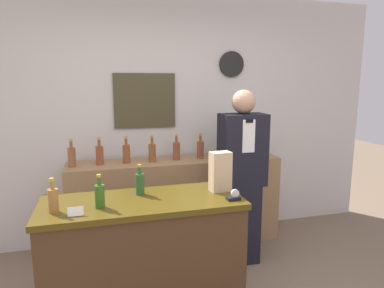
{
  "coord_description": "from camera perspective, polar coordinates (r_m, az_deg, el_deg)",
  "views": [
    {
      "loc": [
        -0.65,
        -1.75,
        1.77
      ],
      "look_at": [
        0.13,
        1.1,
        1.23
      ],
      "focal_mm": 32.0,
      "sensor_mm": 36.0,
      "label": 1
    }
  ],
  "objects": [
    {
      "name": "back_wall",
      "position": [
        3.83,
        -5.42,
        4.13
      ],
      "size": [
        5.2,
        0.09,
        2.7
      ],
      "color": "silver",
      "rests_on": "ground_plane"
    },
    {
      "name": "back_shelf",
      "position": [
        3.78,
        -2.63,
        -9.66
      ],
      "size": [
        2.25,
        0.44,
        0.94
      ],
      "color": "#9E754C",
      "rests_on": "ground_plane"
    },
    {
      "name": "display_counter",
      "position": [
        2.59,
        -7.97,
        -19.35
      ],
      "size": [
        1.36,
        0.57,
        0.98
      ],
      "color": "#422B19",
      "rests_on": "ground_plane"
    },
    {
      "name": "shopkeeper",
      "position": [
        3.35,
        8.28,
        -5.75
      ],
      "size": [
        0.43,
        0.27,
        1.69
      ],
      "color": "black",
      "rests_on": "ground_plane"
    },
    {
      "name": "potted_plant",
      "position": [
        3.87,
        8.21,
        1.2
      ],
      "size": [
        0.32,
        0.32,
        0.39
      ],
      "color": "#4C3D2D",
      "rests_on": "back_shelf"
    },
    {
      "name": "paper_bag",
      "position": [
        2.51,
        4.74,
        -4.6
      ],
      "size": [
        0.16,
        0.11,
        0.29
      ],
      "color": "tan",
      "rests_on": "display_counter"
    },
    {
      "name": "tape_dispenser",
      "position": [
        2.37,
        6.99,
        -8.68
      ],
      "size": [
        0.09,
        0.06,
        0.07
      ],
      "color": "black",
      "rests_on": "display_counter"
    },
    {
      "name": "price_card_left",
      "position": [
        2.19,
        -18.84,
        -10.59
      ],
      "size": [
        0.09,
        0.02,
        0.06
      ],
      "color": "white",
      "rests_on": "display_counter"
    },
    {
      "name": "counter_bottle_0",
      "position": [
        2.28,
        -22.12,
        -8.59
      ],
      "size": [
        0.06,
        0.06,
        0.22
      ],
      "color": "#9D6A30",
      "rests_on": "display_counter"
    },
    {
      "name": "counter_bottle_1",
      "position": [
        2.27,
        -15.13,
        -8.25
      ],
      "size": [
        0.06,
        0.06,
        0.22
      ],
      "color": "#305B1B",
      "rests_on": "display_counter"
    },
    {
      "name": "counter_bottle_2",
      "position": [
        2.47,
        -8.66,
        -6.48
      ],
      "size": [
        0.06,
        0.06,
        0.22
      ],
      "color": "#275729",
      "rests_on": "display_counter"
    },
    {
      "name": "shelf_bottle_0",
      "position": [
        3.54,
        -19.41,
        -1.95
      ],
      "size": [
        0.08,
        0.08,
        0.28
      ],
      "color": "brown",
      "rests_on": "back_shelf"
    },
    {
      "name": "shelf_bottle_1",
      "position": [
        3.55,
        -15.14,
        -1.69
      ],
      "size": [
        0.08,
        0.08,
        0.28
      ],
      "color": "brown",
      "rests_on": "back_shelf"
    },
    {
      "name": "shelf_bottle_2",
      "position": [
        3.55,
        -10.88,
        -1.51
      ],
      "size": [
        0.08,
        0.08,
        0.28
      ],
      "color": "brown",
      "rests_on": "back_shelf"
    },
    {
      "name": "shelf_bottle_3",
      "position": [
        3.57,
        -6.65,
        -1.33
      ],
      "size": [
        0.08,
        0.08,
        0.28
      ],
      "color": "brown",
      "rests_on": "back_shelf"
    },
    {
      "name": "shelf_bottle_4",
      "position": [
        3.65,
        -2.61,
        -1.03
      ],
      "size": [
        0.08,
        0.08,
        0.28
      ],
      "color": "brown",
      "rests_on": "back_shelf"
    },
    {
      "name": "shelf_bottle_5",
      "position": [
        3.71,
        1.39,
        -0.83
      ],
      "size": [
        0.08,
        0.08,
        0.28
      ],
      "color": "brown",
      "rests_on": "back_shelf"
    },
    {
      "name": "shelf_bottle_6",
      "position": [
        3.78,
        5.24,
        -0.64
      ],
      "size": [
        0.08,
        0.08,
        0.28
      ],
      "color": "brown",
      "rests_on": "back_shelf"
    }
  ]
}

